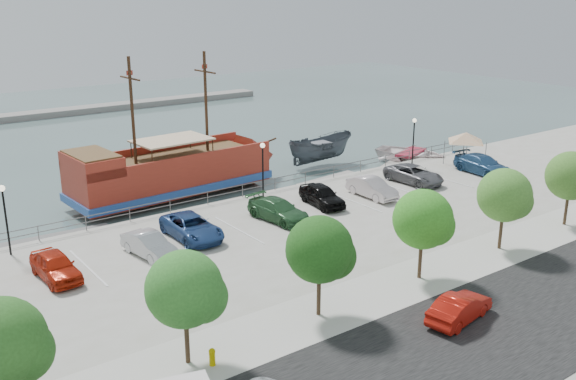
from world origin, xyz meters
TOP-DOWN VIEW (x-y plane):
  - ground at (0.00, 0.00)m, footprint 160.00×160.00m
  - street at (0.00, -16.00)m, footprint 100.00×8.00m
  - sidewalk at (0.00, -10.00)m, footprint 100.00×4.00m
  - seawall_railing at (0.00, 7.80)m, footprint 50.00×0.06m
  - far_shore at (10.00, 55.00)m, footprint 40.00×3.00m
  - pirate_ship at (-2.56, 13.83)m, footprint 18.96×6.28m
  - patrol_boat at (11.87, 14.37)m, footprint 7.16×3.13m
  - speedboat at (19.33, 9.75)m, footprint 6.98×8.09m
  - dock_west at (-14.49, 9.20)m, footprint 7.25×2.42m
  - dock_mid at (8.82, 9.20)m, footprint 6.67×2.55m
  - dock_east at (16.19, 9.20)m, footprint 6.40×4.15m
  - canopy_tent at (20.02, 4.01)m, footprint 4.28×4.28m
  - street_sedan at (-3.00, -14.33)m, footprint 4.14×2.05m
  - fire_hydrant at (-14.29, -10.80)m, footprint 0.28×0.28m
  - lamp_post_left at (-18.00, 6.50)m, footprint 0.36×0.36m
  - lamp_post_mid at (0.00, 6.50)m, footprint 0.36×0.36m
  - lamp_post_right at (16.00, 6.50)m, footprint 0.36×0.36m
  - tree_a at (-21.85, -10.07)m, footprint 3.30×3.20m
  - tree_b at (-14.85, -10.07)m, footprint 3.30×3.20m
  - tree_c at (-7.85, -10.07)m, footprint 3.30×3.20m
  - tree_d at (-0.85, -10.07)m, footprint 3.30×3.20m
  - tree_e at (6.15, -10.07)m, footprint 3.30×3.20m
  - tree_f at (13.15, -10.07)m, footprint 3.30×3.20m
  - parked_car_a at (-16.84, 1.58)m, footprint 1.96×4.42m
  - parked_car_b at (-11.45, 1.49)m, footprint 2.03×4.35m
  - parked_car_c at (-8.09, 2.53)m, footprint 2.46×5.25m
  - parked_car_d at (-1.80, 2.02)m, footprint 2.62×5.19m
  - parked_car_e at (2.60, 2.75)m, footprint 2.40×4.66m
  - parked_car_f at (6.86, 2.03)m, footprint 1.65×4.47m
  - parked_car_g at (12.20, 2.76)m, footprint 2.57×5.22m
  - parked_car_h at (18.93, 1.22)m, footprint 2.74×5.63m

SIDE VIEW (x-z plane):
  - ground at x=0.00m, z-range -1.00..-1.00m
  - dock_east at x=16.19m, z-range -1.00..-0.64m
  - dock_mid at x=8.82m, z-range -1.00..-0.63m
  - dock_west at x=-14.49m, z-range -1.00..-0.59m
  - far_shore at x=10.00m, z-range -1.00..-0.20m
  - speedboat at x=19.33m, z-range -1.00..0.41m
  - street at x=0.00m, z-range -0.01..0.03m
  - sidewalk at x=0.00m, z-range -0.01..0.04m
  - patrol_boat at x=11.87m, z-range -1.00..1.71m
  - fire_hydrant at x=-14.29m, z-range 0.04..0.85m
  - seawall_railing at x=0.00m, z-range 0.03..1.03m
  - street_sedan at x=-3.00m, z-range 0.00..1.31m
  - parked_car_b at x=-11.45m, z-range 0.00..1.38m
  - parked_car_g at x=12.20m, z-range 0.00..1.43m
  - parked_car_d at x=-1.80m, z-range 0.00..1.44m
  - parked_car_c at x=-8.09m, z-range 0.00..1.45m
  - parked_car_f at x=6.86m, z-range 0.00..1.46m
  - parked_car_a at x=-16.84m, z-range 0.00..1.48m
  - parked_car_e at x=2.60m, z-range 0.00..1.52m
  - parked_car_h at x=18.93m, z-range 0.00..1.58m
  - pirate_ship at x=-2.56m, z-range -4.94..6.91m
  - lamp_post_left at x=-18.00m, z-range 0.80..5.08m
  - lamp_post_mid at x=0.00m, z-range 0.80..5.08m
  - lamp_post_right at x=16.00m, z-range 0.80..5.08m
  - canopy_tent at x=20.02m, z-range 1.26..4.67m
  - tree_a at x=-21.85m, z-range 0.80..5.80m
  - tree_b at x=-14.85m, z-range 0.80..5.80m
  - tree_c at x=-7.85m, z-range 0.80..5.80m
  - tree_d at x=-0.85m, z-range 0.80..5.80m
  - tree_e at x=6.15m, z-range 0.80..5.80m
  - tree_f at x=13.15m, z-range 0.80..5.80m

